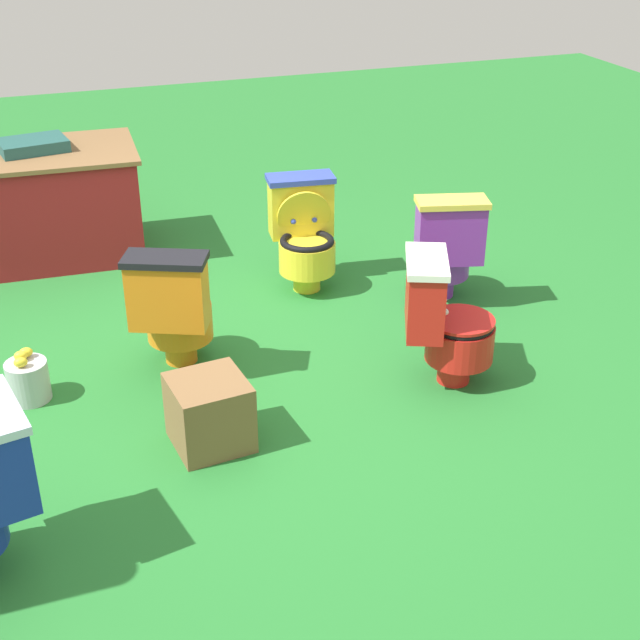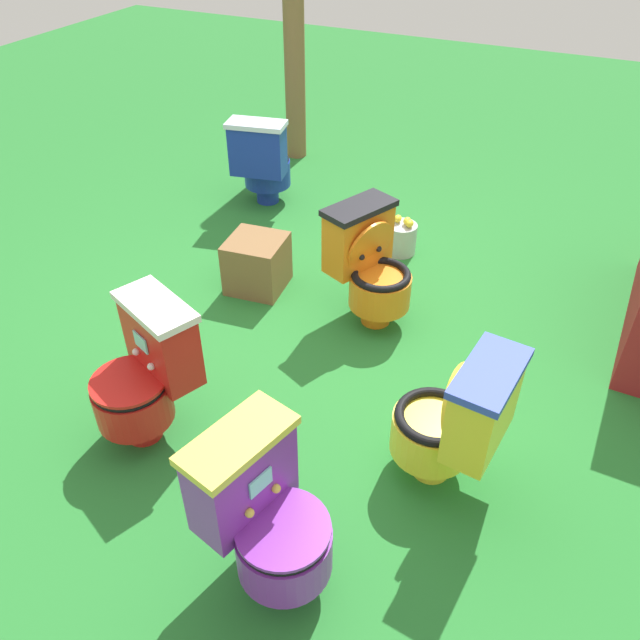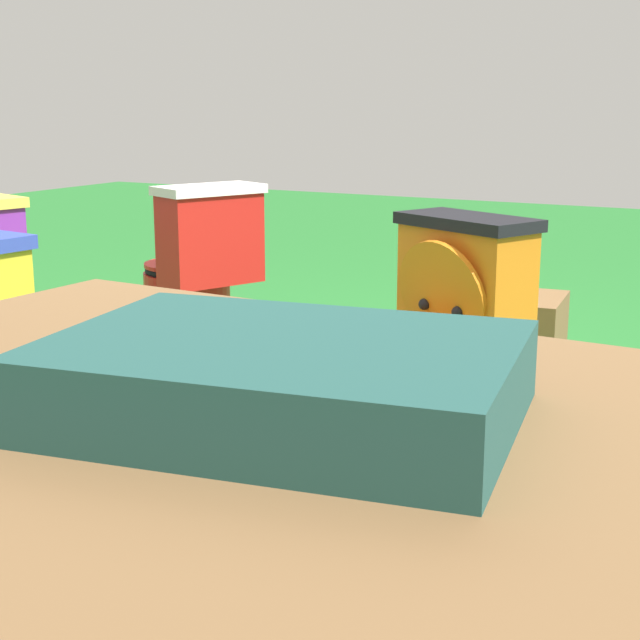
# 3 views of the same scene
# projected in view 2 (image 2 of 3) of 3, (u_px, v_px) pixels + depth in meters

# --- Properties ---
(ground) EXTENTS (14.00, 14.00, 0.00)m
(ground) POSITION_uv_depth(u_px,v_px,m) (334.00, 333.00, 3.83)
(ground) COLOR #26752D
(toilet_orange) EXTENTS (0.57, 0.61, 0.73)m
(toilet_orange) POSITION_uv_depth(u_px,v_px,m) (370.00, 265.00, 3.74)
(toilet_orange) COLOR orange
(toilet_orange) RESTS_ON ground
(toilet_red) EXTENTS (0.61, 0.56, 0.73)m
(toilet_red) POSITION_uv_depth(u_px,v_px,m) (146.00, 373.00, 3.00)
(toilet_red) COLOR red
(toilet_red) RESTS_ON ground
(toilet_purple) EXTENTS (0.51, 0.58, 0.73)m
(toilet_purple) POSITION_uv_depth(u_px,v_px,m) (265.00, 515.00, 2.37)
(toilet_purple) COLOR purple
(toilet_purple) RESTS_ON ground
(toilet_yellow) EXTENTS (0.46, 0.54, 0.73)m
(toilet_yellow) POSITION_uv_depth(u_px,v_px,m) (455.00, 421.00, 2.75)
(toilet_yellow) COLOR yellow
(toilet_yellow) RESTS_ON ground
(toilet_blue) EXTENTS (0.56, 0.49, 0.73)m
(toilet_blue) POSITION_uv_depth(u_px,v_px,m) (263.00, 162.00, 4.93)
(toilet_blue) COLOR #192D9E
(toilet_blue) RESTS_ON ground
(wooden_post) EXTENTS (0.18, 0.18, 1.93)m
(wooden_post) POSITION_uv_depth(u_px,v_px,m) (294.00, 47.00, 5.38)
(wooden_post) COLOR brown
(wooden_post) RESTS_ON ground
(small_crate) EXTENTS (0.39, 0.39, 0.35)m
(small_crate) POSITION_uv_depth(u_px,v_px,m) (257.00, 264.00, 4.12)
(small_crate) COLOR brown
(small_crate) RESTS_ON ground
(lemon_bucket) EXTENTS (0.22, 0.22, 0.28)m
(lemon_bucket) POSITION_uv_depth(u_px,v_px,m) (401.00, 238.00, 4.51)
(lemon_bucket) COLOR #B7B7BF
(lemon_bucket) RESTS_ON ground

